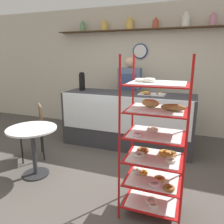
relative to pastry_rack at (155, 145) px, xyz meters
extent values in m
plane|color=#4C4742|center=(-0.78, 0.41, -0.78)|extent=(14.00, 14.00, 0.00)
cube|color=beige|center=(-0.78, 2.74, 0.57)|extent=(10.00, 0.06, 2.70)
cube|color=#4C331E|center=(-0.78, 2.59, 1.41)|extent=(3.85, 0.24, 0.02)
cylinder|color=#669966|center=(-2.14, 2.59, 1.51)|extent=(0.11, 0.11, 0.18)
sphere|color=#669966|center=(-2.14, 2.59, 1.62)|extent=(0.06, 0.06, 0.06)
cylinder|color=gold|center=(-1.61, 2.59, 1.50)|extent=(0.14, 0.14, 0.16)
sphere|color=gold|center=(-1.61, 2.59, 1.60)|extent=(0.08, 0.08, 0.08)
cylinder|color=gold|center=(-1.04, 2.59, 1.51)|extent=(0.15, 0.15, 0.18)
sphere|color=gold|center=(-1.04, 2.59, 1.62)|extent=(0.08, 0.08, 0.08)
cylinder|color=#B24C33|center=(-0.50, 2.59, 1.49)|extent=(0.12, 0.12, 0.15)
sphere|color=#B24C33|center=(-0.50, 2.59, 1.59)|extent=(0.07, 0.07, 0.07)
cylinder|color=silver|center=(0.07, 2.59, 1.52)|extent=(0.16, 0.16, 0.21)
sphere|color=silver|center=(0.07, 2.59, 1.65)|extent=(0.09, 0.09, 0.09)
cylinder|color=#CC7F99|center=(0.55, 2.59, 1.52)|extent=(0.11, 0.11, 0.19)
sphere|color=#CC7F99|center=(0.55, 2.59, 1.63)|extent=(0.06, 0.06, 0.06)
cylinder|color=navy|center=(-0.82, 2.69, 0.98)|extent=(0.32, 0.03, 0.32)
cylinder|color=white|center=(-0.82, 2.67, 0.98)|extent=(0.27, 0.00, 0.27)
cube|color=#333338|center=(-0.78, 1.67, -0.28)|extent=(2.38, 0.71, 1.00)
cube|color=silver|center=(-0.78, 1.30, -0.09)|extent=(2.28, 0.01, 0.64)
cylinder|color=#B71414|center=(-0.30, -0.23, 0.06)|extent=(0.02, 0.02, 1.68)
cylinder|color=#B71414|center=(0.30, -0.23, 0.06)|extent=(0.02, 0.02, 1.68)
cylinder|color=#B71414|center=(-0.30, 0.23, 0.06)|extent=(0.02, 0.02, 1.68)
cylinder|color=#B71414|center=(0.30, 0.23, 0.06)|extent=(0.02, 0.02, 1.68)
cube|color=#B71414|center=(0.00, 0.00, -0.66)|extent=(0.58, 0.45, 0.01)
cube|color=white|center=(0.00, 0.00, -0.64)|extent=(0.51, 0.40, 0.01)
torus|color=silver|center=(0.00, -0.04, -0.62)|extent=(0.13, 0.13, 0.03)
torus|color=silver|center=(0.03, -0.10, -0.62)|extent=(0.11, 0.11, 0.03)
cube|color=#B71414|center=(0.00, 0.00, -0.40)|extent=(0.58, 0.45, 0.01)
cube|color=white|center=(0.00, 0.00, -0.39)|extent=(0.51, 0.40, 0.01)
torus|color=brown|center=(0.18, -0.14, -0.36)|extent=(0.11, 0.11, 0.04)
torus|color=silver|center=(-0.20, 0.06, -0.36)|extent=(0.12, 0.12, 0.04)
torus|color=#EAB2C1|center=(0.04, -0.11, -0.37)|extent=(0.13, 0.13, 0.03)
torus|color=gold|center=(-0.12, 0.07, -0.37)|extent=(0.10, 0.10, 0.03)
torus|color=tan|center=(0.07, 0.00, -0.37)|extent=(0.12, 0.12, 0.03)
cube|color=#B71414|center=(0.00, 0.00, -0.14)|extent=(0.58, 0.45, 0.01)
cube|color=white|center=(0.00, 0.00, -0.13)|extent=(0.51, 0.40, 0.01)
torus|color=brown|center=(-0.14, 0.08, -0.11)|extent=(0.13, 0.13, 0.03)
torus|color=silver|center=(-0.15, -0.03, -0.11)|extent=(0.12, 0.12, 0.03)
torus|color=silver|center=(0.17, -0.05, -0.11)|extent=(0.11, 0.11, 0.03)
torus|color=tan|center=(0.16, 0.08, -0.11)|extent=(0.12, 0.12, 0.04)
torus|color=gold|center=(0.10, 0.09, -0.11)|extent=(0.13, 0.13, 0.04)
cube|color=#B71414|center=(0.00, 0.00, 0.11)|extent=(0.58, 0.45, 0.01)
cube|color=white|center=(0.00, 0.00, 0.12)|extent=(0.51, 0.40, 0.01)
torus|color=#EAB2C1|center=(-0.15, -0.13, 0.14)|extent=(0.10, 0.10, 0.03)
torus|color=silver|center=(-0.04, 0.07, 0.15)|extent=(0.12, 0.12, 0.03)
cube|color=#B71414|center=(0.00, 0.00, 0.37)|extent=(0.58, 0.45, 0.01)
cube|color=white|center=(0.00, 0.00, 0.38)|extent=(0.51, 0.40, 0.01)
ellipsoid|color=olive|center=(0.16, -0.04, 0.42)|extent=(0.23, 0.09, 0.07)
ellipsoid|color=tan|center=(-0.07, 0.04, 0.43)|extent=(0.20, 0.12, 0.08)
cube|color=#B71414|center=(0.00, 0.00, 0.62)|extent=(0.58, 0.45, 0.01)
cube|color=white|center=(0.00, 0.00, 0.64)|extent=(0.51, 0.40, 0.01)
torus|color=silver|center=(-0.16, -0.02, 0.66)|extent=(0.12, 0.12, 0.03)
torus|color=silver|center=(-0.08, -0.03, 0.66)|extent=(0.12, 0.12, 0.04)
cube|color=#282833|center=(-0.92, 2.25, -0.28)|extent=(0.28, 0.19, 1.00)
cube|color=slate|center=(-0.92, 2.25, 0.43)|extent=(0.46, 0.22, 0.42)
cube|color=#334770|center=(-0.92, 2.14, 0.36)|extent=(0.32, 0.01, 0.36)
sphere|color=tan|center=(-0.92, 2.25, 0.76)|extent=(0.21, 0.21, 0.21)
cylinder|color=#262628|center=(-1.70, 0.17, -0.77)|extent=(0.37, 0.37, 0.02)
cylinder|color=#333338|center=(-1.70, 0.17, -0.42)|extent=(0.06, 0.06, 0.66)
cylinder|color=white|center=(-1.70, 0.17, -0.08)|extent=(0.67, 0.67, 0.02)
cylinder|color=black|center=(-2.33, 0.60, -0.54)|extent=(0.02, 0.02, 0.47)
cylinder|color=black|center=(-2.11, 0.37, -0.54)|extent=(0.02, 0.02, 0.47)
cylinder|color=black|center=(-2.10, 0.82, -0.54)|extent=(0.02, 0.02, 0.47)
cylinder|color=black|center=(-1.87, 0.59, -0.54)|extent=(0.02, 0.02, 0.47)
cube|color=brown|center=(-2.10, 0.60, -0.29)|extent=(0.54, 0.54, 0.03)
cube|color=brown|center=(-1.98, 0.72, -0.08)|extent=(0.27, 0.28, 0.40)
cylinder|color=black|center=(-1.73, 1.70, 0.38)|extent=(0.11, 0.11, 0.31)
ellipsoid|color=black|center=(-1.73, 1.70, 0.56)|extent=(0.10, 0.10, 0.05)
cube|color=silver|center=(-0.35, 1.70, 0.23)|extent=(0.46, 0.32, 0.01)
torus|color=#EAB2C1|center=(-0.43, 1.62, 0.25)|extent=(0.12, 0.12, 0.03)
torus|color=gold|center=(-0.49, 1.68, 0.25)|extent=(0.12, 0.12, 0.03)
torus|color=brown|center=(-0.21, 1.67, 0.25)|extent=(0.12, 0.12, 0.03)
torus|color=brown|center=(-0.42, 1.61, 0.26)|extent=(0.12, 0.12, 0.03)
torus|color=gold|center=(-0.44, 1.69, 0.26)|extent=(0.11, 0.11, 0.04)
torus|color=silver|center=(-0.19, 1.65, 0.25)|extent=(0.11, 0.11, 0.03)
camera|label=1|loc=(0.32, -2.09, 0.89)|focal=35.00mm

